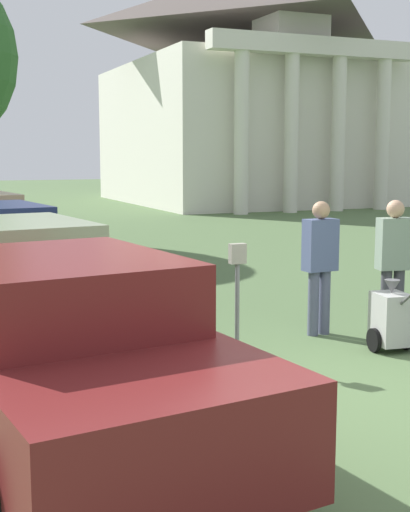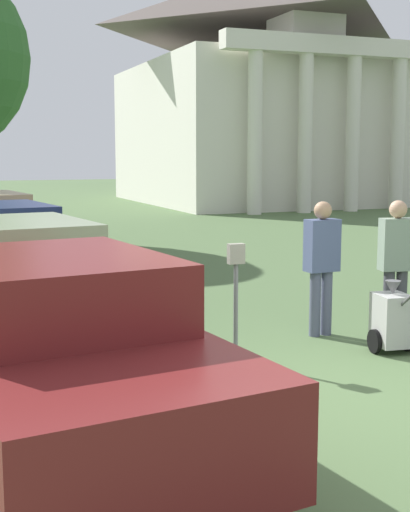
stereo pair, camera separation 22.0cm
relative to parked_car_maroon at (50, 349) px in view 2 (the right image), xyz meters
The scene contains 8 objects.
ground_plane 2.68m from the parked_car_maroon, ahead, with size 120.00×120.00×0.00m, color #4C663D.
parked_car_maroon is the anchor object (origin of this frame).
parked_car_sage 2.92m from the parked_car_maroon, 90.01° to the left, with size 2.44×5.10×1.51m.
parking_meter 2.54m from the parked_car_maroon, 28.94° to the left, with size 0.18×0.09×1.32m.
person_worker 4.16m from the parked_car_maroon, 27.39° to the left, with size 0.43×0.24×1.70m.
person_supervisor 4.87m from the parked_car_maroon, 19.34° to the left, with size 0.46×0.30×1.71m.
equipment_cart 4.17m from the parked_car_maroon, 12.89° to the left, with size 0.50×1.00×1.00m.
church 29.50m from the parked_car_maroon, 61.16° to the left, with size 11.00×13.50×21.78m.
Camera 2 is at (-3.45, -5.58, 2.28)m, focal length 50.00 mm.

